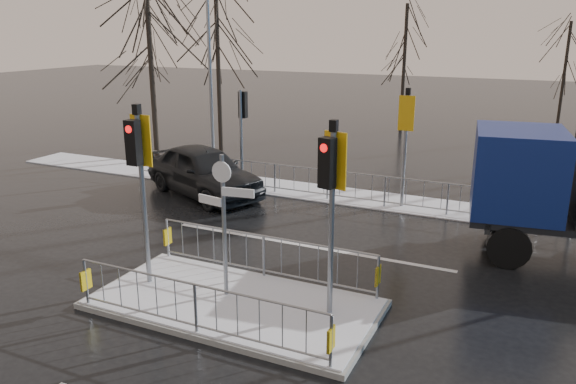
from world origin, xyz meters
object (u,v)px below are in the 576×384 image
at_px(car_far_lane, 204,171).
at_px(traffic_island, 233,290).
at_px(street_lamp_left, 211,59).
at_px(flatbed_truck, 558,192).

bearing_deg(car_far_lane, traffic_island, -119.04).
relative_size(traffic_island, car_far_lane, 1.18).
xyz_separation_m(traffic_island, street_lamp_left, (-6.42, 9.49, 4.10)).
bearing_deg(street_lamp_left, traffic_island, -55.93).
relative_size(car_far_lane, street_lamp_left, 0.62).
height_order(traffic_island, flatbed_truck, traffic_island).
relative_size(traffic_island, street_lamp_left, 0.73).
bearing_deg(flatbed_truck, traffic_island, -135.66).
distance_m(car_far_lane, flatbed_truck, 11.20).
bearing_deg(flatbed_truck, car_far_lane, 175.52).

